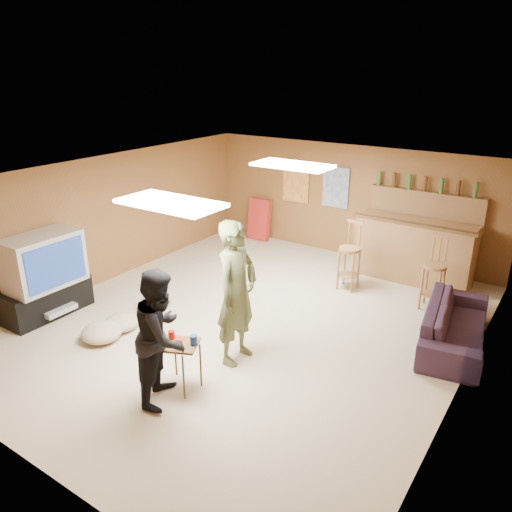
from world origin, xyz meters
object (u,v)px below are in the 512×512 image
Objects in this scene: person_olive at (237,293)px; person_black at (162,336)px; tv_body at (43,261)px; sofa at (455,325)px; tray_table at (179,365)px; bar_counter at (414,251)px.

person_black is (-0.22, -1.11, -0.15)m from person_olive.
sofa is (5.34, 2.58, -0.61)m from tv_body.
tray_table is (-2.46, -2.85, 0.01)m from sofa.
person_olive reaches higher than tray_table.
person_black is at bearing 166.97° from person_olive.
bar_counter reaches higher than sofa.
person_black is at bearing 132.44° from sofa.
tv_body is at bearing 56.33° from person_black.
person_olive reaches higher than sofa.
bar_counter is at bearing -38.58° from person_black.
bar_counter is 4.89m from tray_table.
tv_body is 0.55× the size of bar_counter.
person_black reaches higher than sofa.
bar_counter is 1.06× the size of person_olive.
person_olive is at bearing 76.92° from tray_table.
tray_table reaches higher than sofa.
tv_body reaches higher than sofa.
tv_body is at bearing 174.78° from tray_table.
bar_counter is 1.02× the size of sofa.
person_olive is 1.14m from person_black.
tv_body is 3.15m from person_olive.
tray_table is (-0.21, -0.88, -0.65)m from person_olive.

